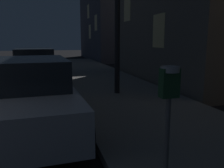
# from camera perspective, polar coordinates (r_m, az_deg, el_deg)

# --- Properties ---
(sidewalk) EXTENTS (3.20, 36.00, 0.15)m
(sidewalk) POSITION_cam_1_polar(r_m,az_deg,el_deg) (4.14, 20.88, -14.49)
(sidewalk) COLOR slate
(sidewalk) RESTS_ON ground
(parking_meter) EXTENTS (0.19, 0.19, 1.37)m
(parking_meter) POSITION_cam_1_polar(r_m,az_deg,el_deg) (2.50, 13.49, -3.44)
(parking_meter) COLOR #59595B
(parking_meter) RESTS_ON sidewalk
(car_silver) EXTENTS (2.20, 4.17, 1.43)m
(car_silver) POSITION_cam_1_polar(r_m,az_deg,el_deg) (4.97, -20.38, -2.67)
(car_silver) COLOR #B7B7BF
(car_silver) RESTS_ON ground
(car_black) EXTENTS (2.08, 4.59, 1.43)m
(car_black) POSITION_cam_1_polar(r_m,az_deg,el_deg) (10.89, -18.13, 4.43)
(car_black) COLOR black
(car_black) RESTS_ON ground
(building_far) EXTENTS (8.14, 9.62, 10.26)m
(building_far) POSITION_cam_1_polar(r_m,az_deg,el_deg) (23.61, 4.49, 18.69)
(building_far) COLOR #4C4C56
(building_far) RESTS_ON ground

